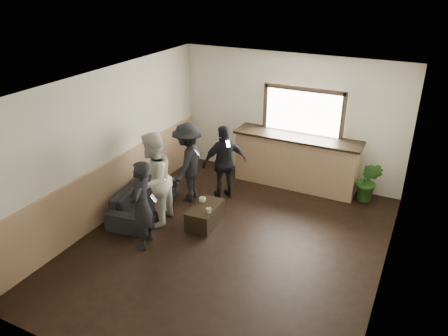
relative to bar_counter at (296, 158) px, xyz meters
The scene contains 12 objects.
ground 2.79m from the bar_counter, 96.35° to the right, with size 5.00×6.00×0.01m, color black.
room_shell 3.00m from the bar_counter, 111.04° to the right, with size 5.01×6.01×2.80m.
bar_counter is the anchor object (origin of this frame).
sofa 3.34m from the bar_counter, 133.54° to the right, with size 1.83×0.72×0.54m, color black.
coffee_table 2.54m from the bar_counter, 113.61° to the right, with size 0.46×0.82×0.37m, color black.
cup_a 2.46m from the bar_counter, 117.17° to the right, with size 0.12×0.12×0.10m, color silver.
cup_b 2.61m from the bar_counter, 108.42° to the right, with size 0.10×0.10×0.09m, color silver.
potted_plant 1.57m from the bar_counter, ahead, with size 0.49×0.40×0.90m, color #2D6623.
person_a 3.74m from the bar_counter, 115.23° to the right, with size 0.53×0.66×1.58m.
person_b 3.26m from the bar_counter, 124.38° to the right, with size 0.80×0.96×1.79m.
person_c 2.38m from the bar_counter, 138.07° to the right, with size 0.75×1.14×1.64m.
person_d 1.66m from the bar_counter, 133.37° to the right, with size 0.92×0.92×1.57m.
Camera 1 is at (2.73, -5.72, 4.40)m, focal length 35.00 mm.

